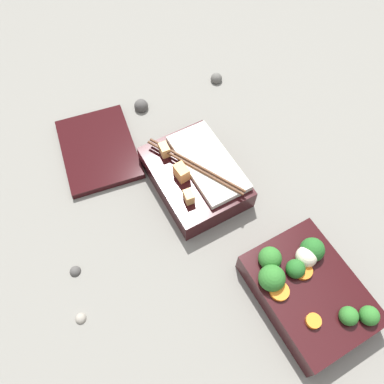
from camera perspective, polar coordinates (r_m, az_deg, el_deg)
ground_plane at (r=0.69m, az=8.40°, el=-6.76°), size 3.00×3.00×0.00m
bento_tray_vegetable at (r=0.65m, az=17.05°, el=-13.83°), size 0.20×0.15×0.08m
bento_tray_rice at (r=0.72m, az=0.62°, el=2.59°), size 0.20×0.15×0.08m
bento_lid at (r=0.80m, az=-14.07°, el=6.40°), size 0.22×0.17×0.01m
pebble_0 at (r=0.92m, az=3.74°, el=16.86°), size 0.03×0.03×0.03m
pebble_1 at (r=0.86m, az=-7.75°, el=12.86°), size 0.03×0.03×0.03m
pebble_2 at (r=0.69m, az=-17.43°, el=-11.36°), size 0.02×0.02×0.02m
pebble_3 at (r=0.66m, az=-16.66°, el=-17.92°), size 0.02×0.02×0.02m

